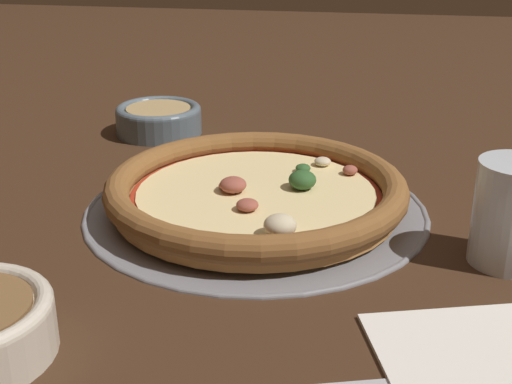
% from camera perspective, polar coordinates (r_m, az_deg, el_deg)
% --- Properties ---
extents(ground_plane, '(3.00, 3.00, 0.00)m').
position_cam_1_polar(ground_plane, '(0.79, 0.00, -1.53)').
color(ground_plane, '#3D2616').
extents(pizza_tray, '(0.38, 0.38, 0.01)m').
position_cam_1_polar(pizza_tray, '(0.79, 0.00, -1.34)').
color(pizza_tray, gray).
rests_on(pizza_tray, ground_plane).
extents(pizza, '(0.33, 0.33, 0.04)m').
position_cam_1_polar(pizza, '(0.78, 0.03, 0.09)').
color(pizza, '#BC7F42').
rests_on(pizza, pizza_tray).
extents(bowl_near, '(0.12, 0.12, 0.04)m').
position_cam_1_polar(bowl_near, '(1.06, -7.79, 5.87)').
color(bowl_near, slate).
rests_on(bowl_near, ground_plane).
extents(napkin, '(0.17, 0.16, 0.01)m').
position_cam_1_polar(napkin, '(0.58, 16.69, -12.24)').
color(napkin, white).
rests_on(napkin, ground_plane).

